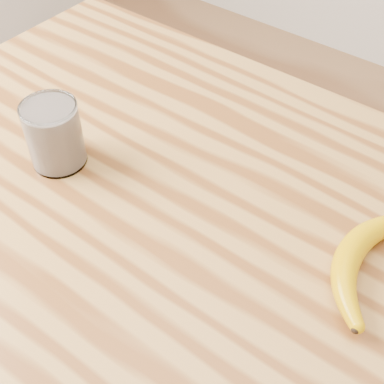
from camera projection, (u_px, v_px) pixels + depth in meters
The scene contains 3 objects.
table at pixel (183, 247), 0.94m from camera, with size 1.20×0.80×0.90m.
smoothie_glass at pixel (54, 135), 0.87m from camera, with size 0.09×0.09×0.11m.
banana at pixel (351, 250), 0.75m from camera, with size 0.12×0.32×0.04m, color #CE9A00, non-canonical shape.
Camera 1 is at (0.37, -0.45, 1.52)m, focal length 50.00 mm.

